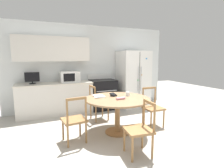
{
  "coord_description": "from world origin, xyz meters",
  "views": [
    {
      "loc": [
        -1.64,
        -2.8,
        1.59
      ],
      "look_at": [
        0.07,
        1.15,
        0.95
      ],
      "focal_mm": 28.0,
      "sensor_mm": 36.0,
      "label": 1
    }
  ],
  "objects": [
    {
      "name": "ground_plane",
      "position": [
        0.0,
        0.0,
        0.0
      ],
      "size": [
        14.0,
        14.0,
        0.0
      ],
      "primitive_type": "plane",
      "color": "#B2ADA3"
    },
    {
      "name": "back_wall",
      "position": [
        -0.31,
        2.59,
        1.44
      ],
      "size": [
        5.2,
        0.44,
        2.6
      ],
      "color": "silver",
      "rests_on": "ground_plane"
    },
    {
      "name": "kitchen_counter",
      "position": [
        -1.19,
        2.29,
        0.45
      ],
      "size": [
        2.05,
        0.64,
        0.9
      ],
      "color": "silver",
      "rests_on": "ground_plane"
    },
    {
      "name": "refrigerator",
      "position": [
        1.27,
        2.19,
        0.91
      ],
      "size": [
        0.94,
        0.8,
        1.81
      ],
      "color": "white",
      "rests_on": "ground_plane"
    },
    {
      "name": "oven_range",
      "position": [
        0.23,
        2.26,
        0.47
      ],
      "size": [
        0.77,
        0.68,
        1.08
      ],
      "color": "black",
      "rests_on": "ground_plane"
    },
    {
      "name": "microwave",
      "position": [
        -0.77,
        2.29,
        1.06
      ],
      "size": [
        0.53,
        0.4,
        0.31
      ],
      "color": "white",
      "rests_on": "kitchen_counter"
    },
    {
      "name": "countertop_tv",
      "position": [
        -1.76,
        2.34,
        1.07
      ],
      "size": [
        0.37,
        0.16,
        0.32
      ],
      "color": "black",
      "rests_on": "kitchen_counter"
    },
    {
      "name": "dining_table",
      "position": [
        -0.12,
        0.44,
        0.63
      ],
      "size": [
        1.36,
        1.36,
        0.76
      ],
      "color": "#997551",
      "rests_on": "ground_plane"
    },
    {
      "name": "dining_chair_near",
      "position": [
        -0.15,
        -0.49,
        0.43
      ],
      "size": [
        0.46,
        0.46,
        0.9
      ],
      "rotation": [
        0.0,
        0.0,
        1.46
      ],
      "color": "#9E7042",
      "rests_on": "ground_plane"
    },
    {
      "name": "dining_chair_far",
      "position": [
        -0.23,
        1.37,
        0.43
      ],
      "size": [
        0.46,
        0.46,
        0.9
      ],
      "rotation": [
        0.0,
        0.0,
        4.8
      ],
      "color": "#9E7042",
      "rests_on": "ground_plane"
    },
    {
      "name": "dining_chair_right",
      "position": [
        0.82,
        0.48,
        0.43
      ],
      "size": [
        0.43,
        0.43,
        0.9
      ],
      "rotation": [
        0.0,
        0.0,
        3.11
      ],
      "color": "#9E7042",
      "rests_on": "ground_plane"
    },
    {
      "name": "dining_chair_left",
      "position": [
        -1.04,
        0.36,
        0.43
      ],
      "size": [
        0.46,
        0.46,
        0.9
      ],
      "rotation": [
        0.0,
        0.0,
        6.39
      ],
      "color": "#9E7042",
      "rests_on": "ground_plane"
    },
    {
      "name": "candle_glass",
      "position": [
        0.19,
        0.55,
        0.8
      ],
      "size": [
        0.09,
        0.09,
        0.09
      ],
      "color": "silver",
      "rests_on": "dining_table"
    },
    {
      "name": "folded_napkin",
      "position": [
        -0.11,
        0.3,
        0.78
      ],
      "size": [
        0.2,
        0.06,
        0.05
      ],
      "color": "pink",
      "rests_on": "dining_table"
    },
    {
      "name": "wallet",
      "position": [
        -0.12,
        0.65,
        0.79
      ],
      "size": [
        0.16,
        0.17,
        0.07
      ],
      "color": "black",
      "rests_on": "dining_table"
    },
    {
      "name": "mail_stack",
      "position": [
        -0.43,
        0.72,
        0.77
      ],
      "size": [
        0.27,
        0.34,
        0.02
      ],
      "color": "white",
      "rests_on": "dining_table"
    }
  ]
}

